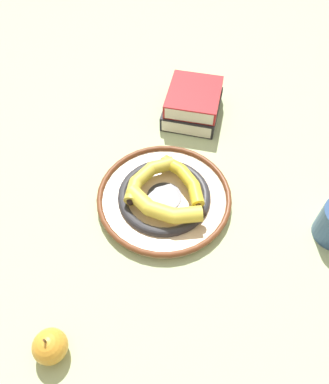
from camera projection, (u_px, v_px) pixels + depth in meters
The scene contains 7 objects.
ground_plane at pixel (166, 190), 0.91m from camera, with size 2.80×2.80×0.00m, color #B2C693.
decorative_bowl at pixel (164, 197), 0.88m from camera, with size 0.32×0.32×0.03m.
banana_a at pixel (161, 208), 0.82m from camera, with size 0.09×0.19×0.04m.
banana_b at pixel (186, 180), 0.87m from camera, with size 0.15×0.11×0.03m.
banana_c at pixel (147, 176), 0.88m from camera, with size 0.15×0.12×0.03m.
book_stack at pixel (193, 104), 1.03m from camera, with size 0.19×0.17×0.08m.
apple at pixel (50, 346), 0.67m from camera, with size 0.06×0.06×0.08m.
Camera 1 is at (0.53, 0.06, 0.74)m, focal length 35.00 mm.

